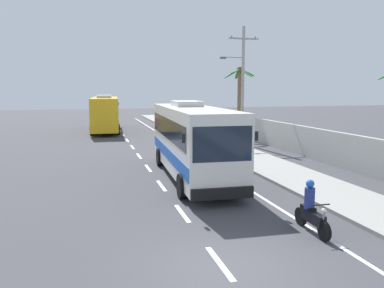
{
  "coord_description": "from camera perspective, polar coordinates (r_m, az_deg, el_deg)",
  "views": [
    {
      "loc": [
        -3.09,
        -8.32,
        4.44
      ],
      "look_at": [
        1.85,
        9.82,
        1.7
      ],
      "focal_mm": 35.18,
      "sensor_mm": 36.0,
      "label": 1
    }
  ],
  "objects": [
    {
      "name": "motorcycle_beside_bus",
      "position": [
        27.6,
        -0.64,
        0.39
      ],
      "size": [
        0.56,
        1.96,
        1.57
      ],
      "color": "black",
      "rests_on": "ground"
    },
    {
      "name": "coach_bus_foreground",
      "position": [
        18.98,
        -0.06,
        0.87
      ],
      "size": [
        3.26,
        10.75,
        3.83
      ],
      "color": "silver",
      "rests_on": "ground"
    },
    {
      "name": "coach_bus_far_lane",
      "position": [
        41.17,
        -13.04,
        4.69
      ],
      "size": [
        3.5,
        11.89,
        3.85
      ],
      "color": "gold",
      "rests_on": "ground"
    },
    {
      "name": "boundary_wall",
      "position": [
        26.41,
        16.15,
        0.5
      ],
      "size": [
        0.24,
        60.0,
        2.02
      ],
      "primitive_type": "cube",
      "color": "#B2B2AD",
      "rests_on": "ground"
    },
    {
      "name": "sidewalk_kerb",
      "position": [
        21.28,
        12.88,
        -3.77
      ],
      "size": [
        3.2,
        90.0,
        0.14
      ],
      "primitive_type": "cube",
      "color": "gray",
      "rests_on": "ground"
    },
    {
      "name": "lane_markings",
      "position": [
        24.19,
        -2.07,
        -2.28
      ],
      "size": [
        3.81,
        71.11,
        0.01
      ],
      "color": "white",
      "rests_on": "ground"
    },
    {
      "name": "ground_plane",
      "position": [
        9.93,
        4.86,
        -18.31
      ],
      "size": [
        160.0,
        160.0,
        0.0
      ],
      "primitive_type": "plane",
      "color": "#3A3A3F"
    },
    {
      "name": "utility_pole_mid",
      "position": [
        30.86,
        7.6,
        9.31
      ],
      "size": [
        3.2,
        0.24,
        9.36
      ],
      "color": "#9E9E99",
      "rests_on": "ground"
    },
    {
      "name": "motorcycle_trailing",
      "position": [
        12.48,
        17.63,
        -9.71
      ],
      "size": [
        0.56,
        1.96,
        1.65
      ],
      "color": "black",
      "rests_on": "ground"
    },
    {
      "name": "palm_nearest",
      "position": [
        34.69,
        7.19,
        8.02
      ],
      "size": [
        3.0,
        2.93,
        6.47
      ],
      "color": "brown",
      "rests_on": "ground"
    }
  ]
}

